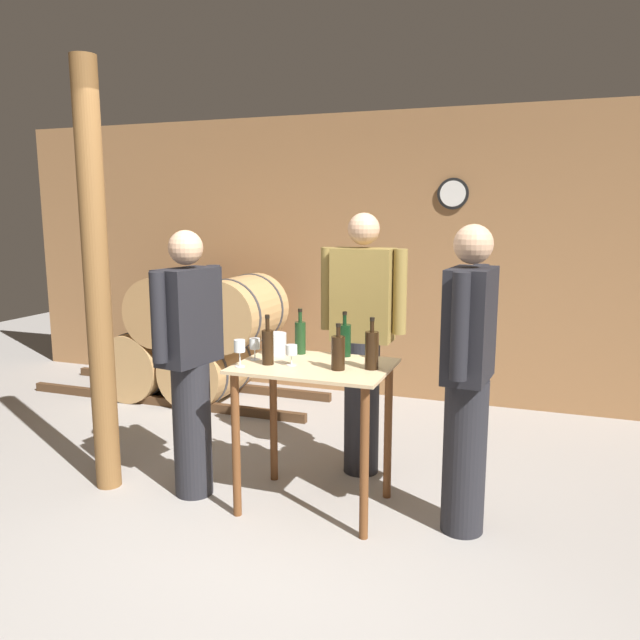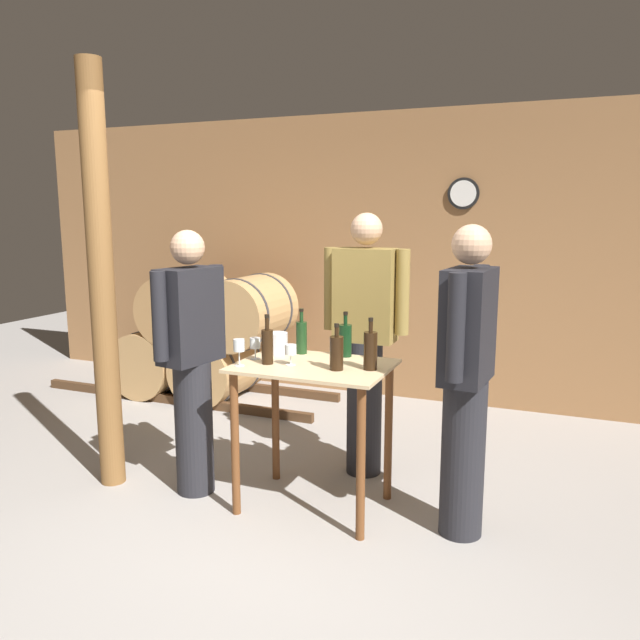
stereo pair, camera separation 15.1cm
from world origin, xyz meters
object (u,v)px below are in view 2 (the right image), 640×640
wine_bottle_right (337,352)px  wine_glass_near_right (291,350)px  person_host (365,339)px  person_visitor_bearded (191,357)px  wine_glass_near_center (255,344)px  wine_glass_near_left (239,346)px  ice_bucket (277,343)px  wine_bottle_left (302,336)px  wine_bottle_far_right (370,350)px  wine_bottle_center (345,340)px  wine_bottle_far_left (267,345)px  person_visitor_with_scarf (466,376)px  wooden_post (102,281)px

wine_bottle_right → wine_glass_near_right: 0.29m
wine_bottle_right → person_host: size_ratio=0.15×
wine_glass_near_right → person_visitor_bearded: bearing=-177.6°
wine_glass_near_center → wine_glass_near_left: bearing=-92.2°
wine_glass_near_center → ice_bucket: (0.06, 0.19, -0.03)m
wine_bottle_left → ice_bucket: size_ratio=2.12×
wine_bottle_far_right → wine_bottle_center: bearing=133.9°
ice_bucket → wine_bottle_right: bearing=-26.1°
wine_bottle_right → person_visitor_bearded: (-0.96, -0.03, -0.11)m
wine_bottle_far_left → wine_glass_near_right: bearing=9.6°
person_visitor_with_scarf → wine_glass_near_left: bearing=-170.6°
wine_bottle_far_left → wine_bottle_left: (0.08, 0.33, -0.00)m
wine_glass_near_right → person_visitor_bearded: person_visitor_bearded is taller
wine_bottle_left → wine_bottle_far_right: (0.53, -0.22, 0.00)m
wooden_post → wine_bottle_left: bearing=19.5°
wine_glass_near_center → ice_bucket: bearing=73.6°
wooden_post → person_host: size_ratio=1.52×
ice_bucket → wine_glass_near_center: bearing=-106.4°
wine_glass_near_center → person_visitor_with_scarf: (1.27, 0.03, -0.08)m
person_host → person_visitor_with_scarf: size_ratio=1.03×
wine_glass_near_center → wine_bottle_right: bearing=-5.8°
wine_bottle_right → ice_bucket: wine_bottle_right is taller
wine_glass_near_left → person_host: person_host is taller
wine_glass_near_left → person_visitor_with_scarf: (1.28, 0.21, -0.10)m
wooden_post → wine_bottle_left: size_ratio=9.31×
wine_bottle_center → wine_bottle_far_right: (0.24, -0.25, 0.01)m
wine_bottle_center → wine_glass_near_center: size_ratio=2.11×
wooden_post → wine_glass_near_center: (1.00, 0.18, -0.36)m
wine_bottle_left → person_visitor_with_scarf: 1.10m
wine_bottle_right → ice_bucket: 0.56m
wine_bottle_far_right → wine_glass_near_left: 0.76m
wine_bottle_far_right → wine_glass_near_center: 0.73m
ice_bucket → person_visitor_bearded: bearing=-149.8°
wine_glass_near_right → person_visitor_with_scarf: size_ratio=0.07×
wine_bottle_far_left → wine_glass_near_center: wine_bottle_far_left is taller
wine_bottle_far_left → wine_glass_near_center: 0.15m
ice_bucket → person_visitor_bearded: size_ratio=0.08×
wine_bottle_far_left → ice_bucket: wine_bottle_far_left is taller
wine_bottle_right → wine_glass_near_center: 0.56m
wine_bottle_far_left → wine_bottle_far_right: wine_bottle_far_right is taller
person_host → wine_bottle_far_left: bearing=-118.7°
wine_glass_near_left → wine_glass_near_center: (0.01, 0.18, -0.02)m
wine_bottle_right → wine_glass_near_left: 0.57m
wine_bottle_left → wine_glass_near_center: size_ratio=2.17×
wine_bottle_right → wine_bottle_center: bearing=101.6°
wine_glass_near_left → ice_bucket: (0.06, 0.37, -0.05)m
person_visitor_with_scarf → wine_glass_near_right: bearing=-175.4°
wooden_post → person_host: wooden_post is taller
wine_bottle_right → ice_bucket: size_ratio=1.97×
wine_bottle_far_left → person_visitor_bearded: person_visitor_bearded is taller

